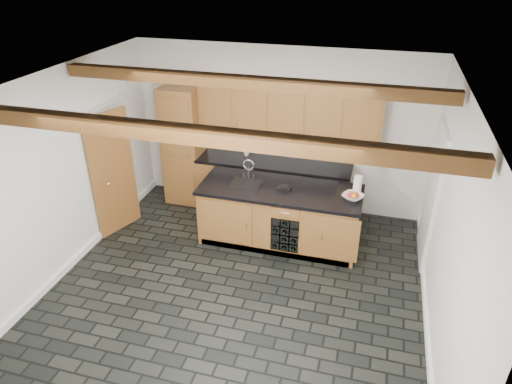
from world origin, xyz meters
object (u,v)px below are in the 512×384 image
at_px(fruit_bowl, 353,197).
at_px(paper_towel, 357,185).
at_px(island, 280,215).
at_px(kitchen_scale, 284,188).

bearing_deg(fruit_bowl, paper_towel, 78.55).
bearing_deg(island, fruit_bowl, -1.44).
bearing_deg(paper_towel, fruit_bowl, -101.45).
xyz_separation_m(fruit_bowl, paper_towel, (0.04, 0.20, 0.10)).
relative_size(island, fruit_bowl, 8.54).
relative_size(kitchen_scale, paper_towel, 0.76).
distance_m(kitchen_scale, paper_towel, 1.08).
height_order(kitchen_scale, fruit_bowl, fruit_bowl).
distance_m(island, kitchen_scale, 0.50).
xyz_separation_m(island, fruit_bowl, (1.07, -0.03, 0.50)).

